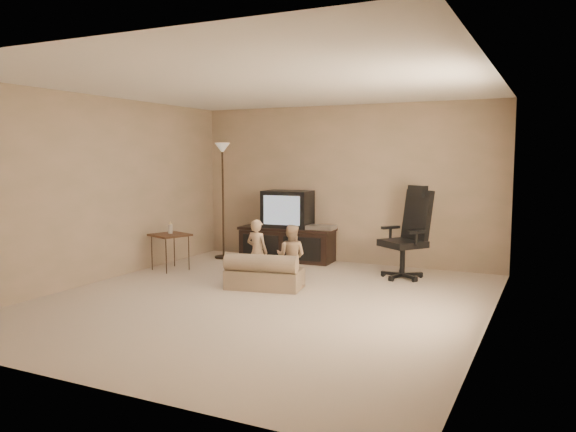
# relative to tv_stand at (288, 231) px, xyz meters

# --- Properties ---
(floor) EXTENTS (5.50, 5.50, 0.00)m
(floor) POSITION_rel_tv_stand_xyz_m (0.88, -2.49, -0.47)
(floor) COLOR beige
(floor) RESTS_ON ground
(room_shell) EXTENTS (5.50, 5.50, 5.50)m
(room_shell) POSITION_rel_tv_stand_xyz_m (0.88, -2.49, 1.05)
(room_shell) COLOR white
(room_shell) RESTS_ON floor
(tv_stand) EXTENTS (1.62, 0.67, 1.14)m
(tv_stand) POSITION_rel_tv_stand_xyz_m (0.00, 0.00, 0.00)
(tv_stand) COLOR black
(tv_stand) RESTS_ON floor
(office_chair) EXTENTS (0.83, 0.83, 1.29)m
(office_chair) POSITION_rel_tv_stand_xyz_m (2.09, -0.51, -0.01)
(office_chair) COLOR black
(office_chair) RESTS_ON floor
(side_table) EXTENTS (0.63, 0.63, 0.73)m
(side_table) POSITION_rel_tv_stand_xyz_m (-1.24, -1.50, 0.05)
(side_table) COLOR brown
(side_table) RESTS_ON floor
(floor_lamp) EXTENTS (0.30, 0.30, 1.92)m
(floor_lamp) POSITION_rel_tv_stand_xyz_m (-1.06, -0.30, 0.93)
(floor_lamp) COLOR #302215
(floor_lamp) RESTS_ON floor
(child_sofa) EXTENTS (1.03, 0.71, 0.47)m
(child_sofa) POSITION_rel_tv_stand_xyz_m (0.60, -1.96, -0.28)
(child_sofa) COLOR gray
(child_sofa) RESTS_ON floor
(toddler_left) EXTENTS (0.34, 0.27, 0.87)m
(toddler_left) POSITION_rel_tv_stand_xyz_m (0.40, -1.77, -0.04)
(toddler_left) COLOR tan
(toddler_left) RESTS_ON floor
(toddler_right) EXTENTS (0.42, 0.26, 0.82)m
(toddler_right) POSITION_rel_tv_stand_xyz_m (0.87, -1.73, -0.06)
(toddler_right) COLOR tan
(toddler_right) RESTS_ON floor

